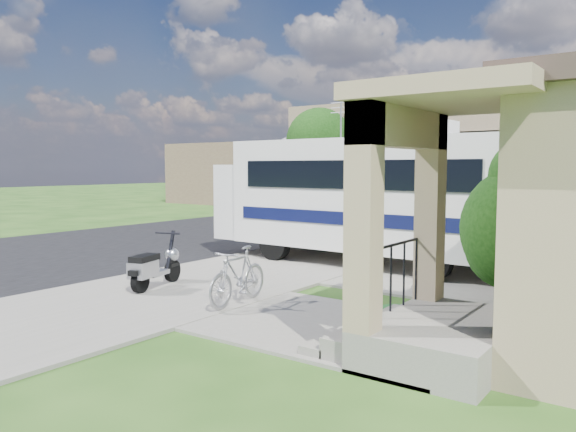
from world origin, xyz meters
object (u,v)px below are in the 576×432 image
Objects in this scene: bicycle at (238,279)px; van at (386,195)px; pickup_truck at (328,202)px; garden_hose at (396,316)px; scooter at (153,267)px; motorhome at (365,195)px; shrub at (534,224)px.

bicycle is 22.36m from van.
garden_hose is at bearing 134.15° from pickup_truck.
pickup_truck is at bearing -81.62° from van.
pickup_truck is (-6.63, 13.74, 0.39)m from bicycle.
van is at bearing 88.32° from scooter.
motorhome is 10.66m from pickup_truck.
bicycle is (-4.25, -2.57, -1.01)m from shrub.
pickup_truck is at bearing 109.76° from bicycle.
bicycle is 0.27× the size of van.
garden_hose is (2.64, 0.74, -0.40)m from bicycle.
van is (-5.19, 21.10, 0.42)m from scooter.
motorhome is 2.73× the size of shrub.
motorhome is 1.26× the size of pickup_truck.
garden_hose is at bearing -61.32° from van.
motorhome is 4.87× the size of bicycle.
motorhome is 5.69m from scooter.
scooter reaches higher than bicycle.
shrub is 6.47× the size of garden_hose.
scooter is at bearing -73.74° from van.
van is at bearing 103.32° from bicycle.
pickup_truck is at bearing 92.35° from scooter.
shrub reaches higher than scooter.
shrub reaches higher than garden_hose.
garden_hose is (4.85, 0.74, -0.38)m from scooter.
shrub is 0.46× the size of pickup_truck.
bicycle is at bearing -164.32° from garden_hose.
bicycle is at bearing -148.86° from shrub.
bicycle is at bearing -84.98° from motorhome.
pickup_truck is 1.03× the size of van.
pickup_truck reaches higher than bicycle.
garden_hose is (10.04, -20.36, -0.80)m from van.
van reaches higher than pickup_truck.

